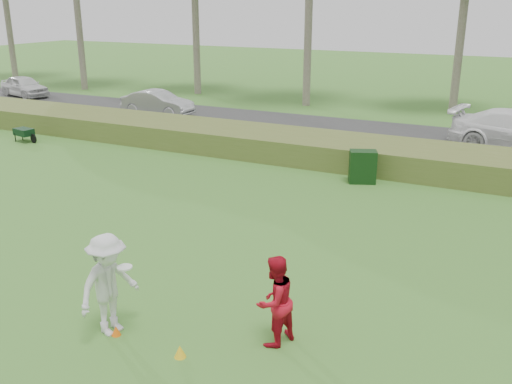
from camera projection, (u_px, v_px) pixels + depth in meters
The scene contains 11 objects.
ground at pixel (167, 313), 11.22m from camera, with size 120.00×120.00×0.00m, color #347025.
reed_strip at pixel (350, 152), 21.30m from camera, with size 80.00×3.00×0.90m, color #4D5F26.
park_road at pixel (382, 136), 25.69m from camera, with size 80.00×6.00×0.06m, color #2D2D2D.
player_white at pixel (109, 285), 10.28m from camera, with size 1.01×1.37×1.94m.
player_red at pixel (275, 301), 9.99m from camera, with size 0.82×0.64×1.68m, color #B80F22.
cone_orange at pixel (116, 331), 10.44m from camera, with size 0.17×0.17×0.19m, color orange.
cone_yellow at pixel (180, 351), 9.80m from camera, with size 0.21×0.21×0.23m, color yellow.
utility_cabinet at pixel (363, 167), 19.06m from camera, with size 0.88×0.55×1.10m, color black.
wheelbarrow at pixel (24, 132), 24.61m from camera, with size 1.21×0.70×0.58m.
car_left at pixel (24, 86), 35.74m from camera, with size 1.53×3.80×1.30m, color silver.
car_mid at pixel (158, 103), 29.99m from camera, with size 1.36×3.90×1.29m, color silver.
Camera 1 is at (5.90, -8.10, 5.85)m, focal length 40.00 mm.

